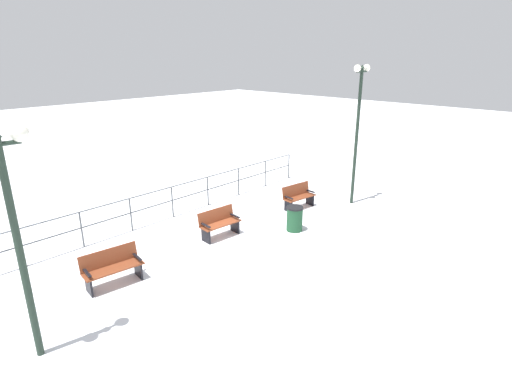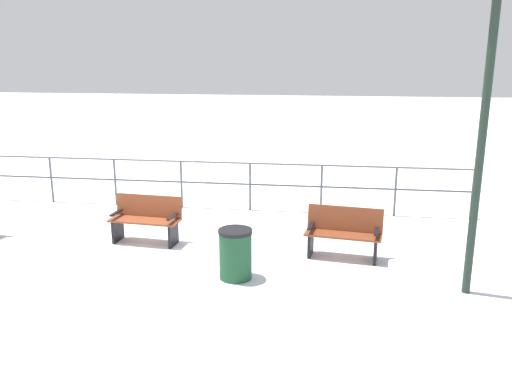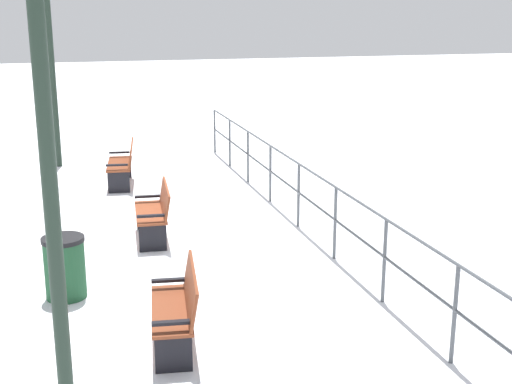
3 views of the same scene
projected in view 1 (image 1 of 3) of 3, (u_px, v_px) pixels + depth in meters
The scene contains 8 objects.
ground_plane at pixel (224, 238), 13.18m from camera, with size 80.00×80.00×0.00m, color white.
bench_nearest at pixel (112, 267), 10.43m from camera, with size 0.74×1.55×0.92m.
bench_second at pixel (219, 223), 13.17m from camera, with size 0.65×1.41×0.91m.
bench_third at pixel (298, 196), 15.63m from camera, with size 0.67×1.42×0.91m.
lamppost_near at pixel (10, 203), 7.09m from camera, with size 0.32×1.04×4.53m.
lamppost_middle at pixel (358, 115), 15.16m from camera, with size 0.26×0.92×5.28m.
waterfront_railing at pixel (172, 197), 14.70m from camera, with size 0.05×13.46×1.15m.
trash_bin at pixel (295, 219), 13.64m from camera, with size 0.56×0.56×0.84m.
Camera 1 is at (8.95, -8.04, 5.67)m, focal length 28.67 mm.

